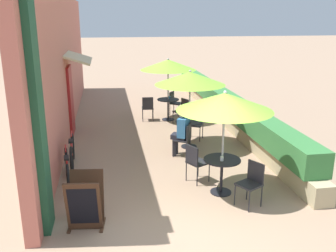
{
  "coord_description": "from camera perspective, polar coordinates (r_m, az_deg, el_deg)",
  "views": [
    {
      "loc": [
        -1.26,
        -5.45,
        3.57
      ],
      "look_at": [
        0.15,
        3.1,
        1.0
      ],
      "focal_mm": 40.0,
      "sensor_mm": 36.0,
      "label": 1
    }
  ],
  "objects": [
    {
      "name": "seated_patron_mid_right",
      "position": [
        9.73,
        1.94,
        -0.72
      ],
      "size": [
        0.5,
        0.47,
        1.25
      ],
      "rotation": [
        0.0,
        0.0,
        7.37
      ],
      "color": "#23232D",
      "rests_on": "ground_plane"
    },
    {
      "name": "patio_umbrella_near",
      "position": [
        7.39,
        8.64,
        3.67
      ],
      "size": [
        1.91,
        1.91,
        2.17
      ],
      "color": "#B7B7BC",
      "rests_on": "ground_plane"
    },
    {
      "name": "cafe_chair_mid_right",
      "position": [
        9.76,
        2.56,
        -1.74
      ],
      "size": [
        0.54,
        0.54,
        0.87
      ],
      "rotation": [
        0.0,
        0.0,
        7.37
      ],
      "color": "#232328",
      "rests_on": "ground_plane"
    },
    {
      "name": "cafe_chair_far_left",
      "position": [
        13.85,
        0.98,
        3.78
      ],
      "size": [
        0.56,
        0.56,
        0.87
      ],
      "rotation": [
        0.0,
        0.0,
        4.12
      ],
      "color": "#232328",
      "rests_on": "ground_plane"
    },
    {
      "name": "bicycle_second",
      "position": [
        9.42,
        -14.39,
        -3.97
      ],
      "size": [
        0.16,
        1.71,
        0.78
      ],
      "rotation": [
        0.0,
        0.0,
        0.06
      ],
      "color": "black",
      "rests_on": "ground_plane"
    },
    {
      "name": "ground_plane",
      "position": [
        6.63,
        3.21,
        -16.07
      ],
      "size": [
        120.0,
        120.0,
        0.0
      ],
      "primitive_type": "plane",
      "color": "#9E7F66"
    },
    {
      "name": "patio_table_near",
      "position": [
        7.82,
        8.19,
        -6.46
      ],
      "size": [
        0.76,
        0.76,
        0.75
      ],
      "color": "black",
      "rests_on": "ground_plane"
    },
    {
      "name": "cafe_chair_near_left",
      "position": [
        7.45,
        12.63,
        -8.09
      ],
      "size": [
        0.54,
        0.54,
        0.87
      ],
      "rotation": [
        0.0,
        0.0,
        8.36
      ],
      "color": "#232328",
      "rests_on": "ground_plane"
    },
    {
      "name": "coffee_cup_far",
      "position": [
        13.21,
        0.17,
        4.39
      ],
      "size": [
        0.07,
        0.07,
        0.09
      ],
      "color": "teal",
      "rests_on": "patio_table_far"
    },
    {
      "name": "coffee_cup_mid",
      "position": [
        10.28,
        3.17,
        0.83
      ],
      "size": [
        0.07,
        0.07,
        0.09
      ],
      "color": "teal",
      "rests_on": "patio_table_mid"
    },
    {
      "name": "patio_umbrella_far",
      "position": [
        12.93,
        0.02,
        9.32
      ],
      "size": [
        1.91,
        1.91,
        2.17
      ],
      "color": "#B7B7BC",
      "rests_on": "ground_plane"
    },
    {
      "name": "cafe_chair_far_back",
      "position": [
        12.66,
        2.19,
        2.55
      ],
      "size": [
        0.53,
        0.53,
        0.87
      ],
      "rotation": [
        0.0,
        0.0,
        8.31
      ],
      "color": "#232328",
      "rests_on": "ground_plane"
    },
    {
      "name": "cafe_chair_mid_left",
      "position": [
        11.13,
        3.85,
        0.55
      ],
      "size": [
        0.54,
        0.54,
        0.87
      ],
      "rotation": [
        0.0,
        0.0,
        4.23
      ],
      "color": "#232328",
      "rests_on": "ground_plane"
    },
    {
      "name": "menu_board",
      "position": [
        6.75,
        -12.49,
        -11.2
      ],
      "size": [
        0.66,
        0.69,
        0.96
      ],
      "rotation": [
        0.0,
        0.0,
        -0.11
      ],
      "color": "#422819",
      "rests_on": "ground_plane"
    },
    {
      "name": "patio_table_far",
      "position": [
        13.18,
        0.02,
        3.22
      ],
      "size": [
        0.76,
        0.76,
        0.75
      ],
      "color": "black",
      "rests_on": "ground_plane"
    },
    {
      "name": "bicycle_leaning",
      "position": [
        8.49,
        -15.08,
        -6.42
      ],
      "size": [
        0.26,
        1.68,
        0.74
      ],
      "rotation": [
        0.0,
        0.0,
        0.12
      ],
      "color": "black",
      "rests_on": "ground_plane"
    },
    {
      "name": "coffee_cup_near",
      "position": [
        7.64,
        8.21,
        -4.94
      ],
      "size": [
        0.07,
        0.07,
        0.09
      ],
      "color": "white",
      "rests_on": "patio_table_near"
    },
    {
      "name": "cafe_chair_far_right",
      "position": [
        13.06,
        -3.11,
        2.97
      ],
      "size": [
        0.43,
        0.43,
        0.87
      ],
      "rotation": [
        0.0,
        0.0,
        6.21
      ],
      "color": "#232328",
      "rests_on": "ground_plane"
    },
    {
      "name": "planter_hedge",
      "position": [
        13.23,
        8.56,
        3.07
      ],
      "size": [
        0.6,
        12.78,
        1.01
      ],
      "color": "tan",
      "rests_on": "ground_plane"
    },
    {
      "name": "cafe_facade_wall",
      "position": [
        12.36,
        -15.44,
        9.05
      ],
      "size": [
        0.98,
        13.78,
        4.2
      ],
      "color": "#C66B5B",
      "rests_on": "ground_plane"
    },
    {
      "name": "patio_umbrella_mid",
      "position": [
        10.11,
        3.38,
        7.27
      ],
      "size": [
        1.91,
        1.91,
        2.17
      ],
      "color": "#B7B7BC",
      "rests_on": "ground_plane"
    },
    {
      "name": "patio_table_mid",
      "position": [
        10.43,
        3.25,
        -0.4
      ],
      "size": [
        0.76,
        0.76,
        0.75
      ],
      "color": "black",
      "rests_on": "ground_plane"
    },
    {
      "name": "cafe_chair_near_right",
      "position": [
        8.25,
        4.2,
        -5.24
      ],
      "size": [
        0.54,
        0.54,
        0.87
      ],
      "rotation": [
        0.0,
        0.0,
        11.5
      ],
      "color": "#232328",
      "rests_on": "ground_plane"
    }
  ]
}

